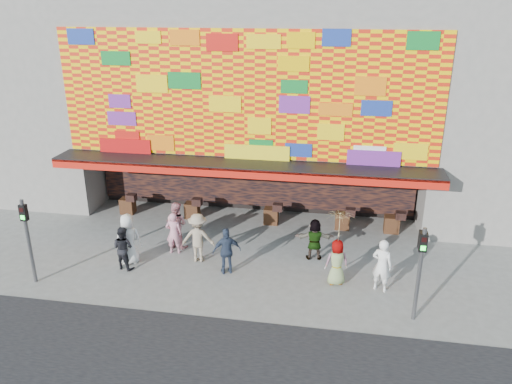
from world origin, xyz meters
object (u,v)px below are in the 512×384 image
(ped_b, at_px, (174,233))
(ped_f, at_px, (315,239))
(signal_right, at_px, (420,264))
(parasol, at_px, (339,225))
(ped_g, at_px, (337,262))
(ped_i, at_px, (176,225))
(ped_a, at_px, (128,239))
(signal_left, at_px, (27,232))
(ped_d, at_px, (198,238))
(ped_h, at_px, (382,265))
(ped_c, at_px, (123,248))
(ped_e, at_px, (227,251))

(ped_b, bearing_deg, ped_f, 176.22)
(signal_right, relative_size, parasol, 1.60)
(parasol, bearing_deg, signal_right, -34.86)
(ped_g, height_order, ped_i, ped_i)
(ped_a, relative_size, ped_i, 1.03)
(signal_left, xyz_separation_m, signal_right, (12.40, 0.00, 0.00))
(signal_right, height_order, ped_d, signal_right)
(ped_a, bearing_deg, ped_i, -141.90)
(ped_i, bearing_deg, ped_b, 111.04)
(ped_a, bearing_deg, signal_left, 22.71)
(signal_right, height_order, ped_h, signal_right)
(signal_right, xyz_separation_m, ped_a, (-9.77, 1.82, -0.92))
(signal_right, bearing_deg, ped_d, 161.95)
(signal_right, relative_size, ped_i, 1.64)
(signal_right, bearing_deg, signal_left, 180.00)
(ped_b, bearing_deg, ped_c, 36.98)
(ped_e, height_order, ped_i, ped_i)
(ped_a, distance_m, ped_h, 8.86)
(ped_e, bearing_deg, ped_a, -24.97)
(ped_d, bearing_deg, signal_right, 157.06)
(ped_h, xyz_separation_m, parasol, (-1.44, 0.15, 1.25))
(ped_b, relative_size, ped_d, 0.88)
(ped_a, relative_size, ped_h, 1.04)
(ped_b, relative_size, ped_g, 1.02)
(ped_d, bearing_deg, ped_i, -44.74)
(ped_b, relative_size, parasol, 0.87)
(ped_c, xyz_separation_m, ped_e, (3.68, 0.30, 0.05))
(ped_b, xyz_separation_m, ped_d, (1.07, -0.44, 0.11))
(signal_left, bearing_deg, ped_h, 7.40)
(ped_a, distance_m, parasol, 7.51)
(ped_g, bearing_deg, parasol, 74.45)
(ped_c, height_order, ped_e, ped_e)
(ped_c, bearing_deg, ped_i, -108.93)
(ped_d, relative_size, ped_i, 1.01)
(ped_d, xyz_separation_m, ped_e, (1.23, -0.69, -0.07))
(ped_d, xyz_separation_m, ped_h, (6.44, -0.90, -0.01))
(ped_d, height_order, ped_h, ped_d)
(ped_f, bearing_deg, signal_left, 11.64)
(ped_a, relative_size, ped_e, 1.11)
(signal_left, distance_m, parasol, 10.19)
(ped_a, xyz_separation_m, ped_f, (6.57, 1.46, -0.16))
(signal_left, height_order, ped_a, signal_left)
(signal_left, distance_m, ped_h, 11.63)
(ped_a, height_order, ped_b, ped_a)
(signal_right, distance_m, ped_e, 6.43)
(signal_left, relative_size, ped_g, 1.88)
(signal_right, distance_m, ped_d, 7.78)
(ped_b, distance_m, ped_i, 0.53)
(ped_a, bearing_deg, ped_b, -155.21)
(ped_c, xyz_separation_m, ped_d, (2.45, 0.98, 0.13))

